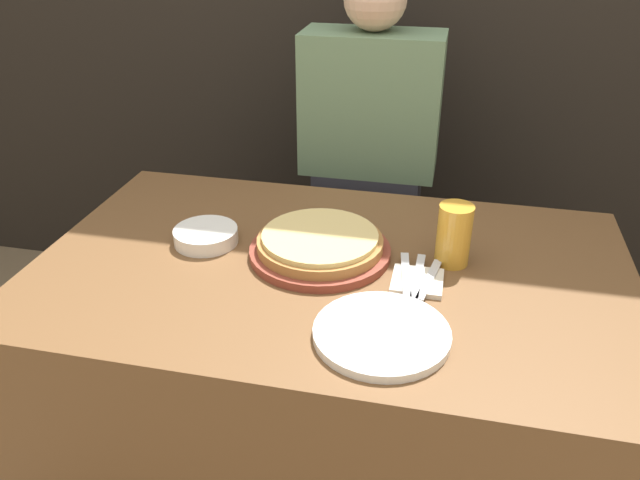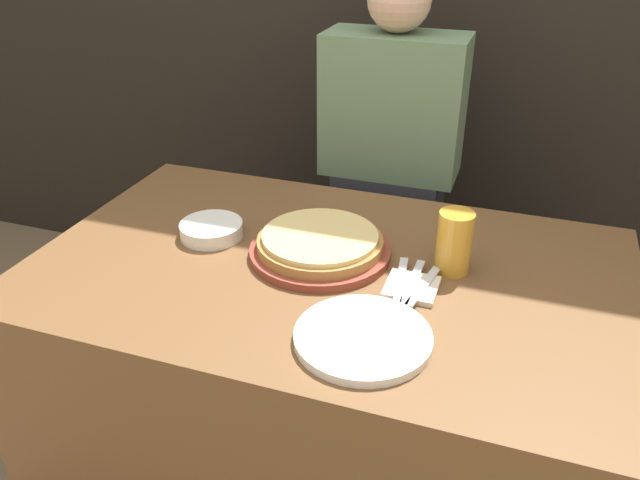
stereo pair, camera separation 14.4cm
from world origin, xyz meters
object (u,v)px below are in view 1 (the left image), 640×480
object	(u,v)px
side_bowl	(206,236)
dinner_knife	(418,278)
diner_person	(368,187)
fork	(406,277)
spoon	(429,279)
pizza_on_board	(320,245)
beer_glass	(454,232)
dinner_plate	(382,334)

from	to	relation	value
side_bowl	dinner_knife	world-z (taller)	side_bowl
dinner_knife	diner_person	distance (m)	0.71
fork	spoon	size ratio (longest dim) A/B	1.18
pizza_on_board	diner_person	world-z (taller)	diner_person
beer_glass	dinner_plate	bearing A→B (deg)	-110.84
side_bowl	diner_person	world-z (taller)	diner_person
side_bowl	spoon	xyz separation A→B (m)	(0.54, -0.07, -0.00)
pizza_on_board	dinner_knife	size ratio (longest dim) A/B	1.65
spoon	diner_person	distance (m)	0.72
pizza_on_board	beer_glass	bearing A→B (deg)	6.23
beer_glass	spoon	distance (m)	0.13
beer_glass	side_bowl	size ratio (longest dim) A/B	0.93
dinner_plate	dinner_knife	world-z (taller)	dinner_plate
fork	diner_person	world-z (taller)	diner_person
diner_person	beer_glass	bearing A→B (deg)	-63.86
beer_glass	spoon	world-z (taller)	beer_glass
dinner_knife	spoon	size ratio (longest dim) A/B	1.17
dinner_plate	dinner_knife	size ratio (longest dim) A/B	1.32
dinner_knife	diner_person	world-z (taller)	diner_person
pizza_on_board	beer_glass	xyz separation A→B (m)	(0.30, 0.03, 0.05)
fork	spoon	xyz separation A→B (m)	(0.05, 0.00, 0.00)
pizza_on_board	dinner_knife	world-z (taller)	pizza_on_board
pizza_on_board	fork	bearing A→B (deg)	-19.72
dinner_plate	spoon	size ratio (longest dim) A/B	1.55
dinner_knife	dinner_plate	bearing A→B (deg)	-103.98
dinner_plate	dinner_knife	bearing A→B (deg)	76.02
beer_glass	side_bowl	world-z (taller)	beer_glass
pizza_on_board	diner_person	bearing A→B (deg)	87.57
dinner_knife	spoon	xyz separation A→B (m)	(0.02, 0.00, 0.00)
dinner_plate	side_bowl	xyz separation A→B (m)	(-0.47, 0.28, 0.01)
side_bowl	fork	bearing A→B (deg)	-8.57
pizza_on_board	spoon	bearing A→B (deg)	-16.12
side_bowl	spoon	distance (m)	0.55
side_bowl	fork	size ratio (longest dim) A/B	0.77
side_bowl	diner_person	xyz separation A→B (m)	(0.31, 0.60, -0.10)
spoon	fork	bearing A→B (deg)	-180.00
fork	diner_person	xyz separation A→B (m)	(-0.18, 0.67, -0.10)
fork	dinner_plate	bearing A→B (deg)	-97.22
fork	dinner_knife	bearing A→B (deg)	0.00
pizza_on_board	dinner_plate	xyz separation A→B (m)	(0.18, -0.28, -0.02)
pizza_on_board	diner_person	distance (m)	0.61
fork	spoon	distance (m)	0.05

